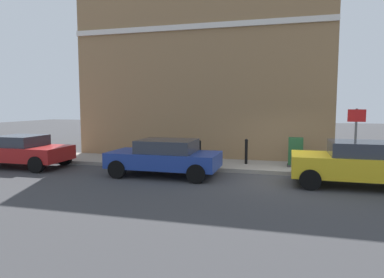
{
  "coord_description": "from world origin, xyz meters",
  "views": [
    {
      "loc": [
        -11.93,
        -0.06,
        2.59
      ],
      "look_at": [
        1.36,
        3.62,
        1.2
      ],
      "focal_mm": 32.08,
      "sensor_mm": 36.0,
      "label": 1
    }
  ],
  "objects_px": {
    "street_sign": "(356,131)",
    "utility_cabinet": "(295,153)",
    "car_yellow": "(360,164)",
    "car_red": "(21,151)",
    "bollard_far_kerb": "(200,152)",
    "bollard_near_cabinet": "(246,151)",
    "car_blue": "(165,157)"
  },
  "relations": [
    {
      "from": "street_sign",
      "to": "utility_cabinet",
      "type": "bearing_deg",
      "value": 70.01
    },
    {
      "from": "car_yellow",
      "to": "car_red",
      "type": "distance_m",
      "value": 12.79
    },
    {
      "from": "car_red",
      "to": "utility_cabinet",
      "type": "xyz_separation_m",
      "value": [
        2.32,
        -10.9,
        -0.01
      ]
    },
    {
      "from": "bollard_far_kerb",
      "to": "utility_cabinet",
      "type": "bearing_deg",
      "value": -75.89
    },
    {
      "from": "car_yellow",
      "to": "bollard_near_cabinet",
      "type": "bearing_deg",
      "value": -31.97
    },
    {
      "from": "car_red",
      "to": "bollard_near_cabinet",
      "type": "xyz_separation_m",
      "value": [
        2.42,
        -8.96,
        0.01
      ]
    },
    {
      "from": "car_red",
      "to": "utility_cabinet",
      "type": "relative_size",
      "value": 3.43
    },
    {
      "from": "utility_cabinet",
      "to": "street_sign",
      "type": "relative_size",
      "value": 0.5
    },
    {
      "from": "bollard_far_kerb",
      "to": "street_sign",
      "type": "bearing_deg",
      "value": -88.1
    },
    {
      "from": "utility_cabinet",
      "to": "street_sign",
      "type": "bearing_deg",
      "value": -109.99
    },
    {
      "from": "car_yellow",
      "to": "bollard_far_kerb",
      "type": "height_order",
      "value": "car_yellow"
    },
    {
      "from": "car_yellow",
      "to": "bollard_far_kerb",
      "type": "relative_size",
      "value": 4.01
    },
    {
      "from": "utility_cabinet",
      "to": "bollard_far_kerb",
      "type": "distance_m",
      "value": 3.77
    },
    {
      "from": "car_red",
      "to": "utility_cabinet",
      "type": "distance_m",
      "value": 11.14
    },
    {
      "from": "car_red",
      "to": "bollard_far_kerb",
      "type": "bearing_deg",
      "value": -169.85
    },
    {
      "from": "car_yellow",
      "to": "bollard_far_kerb",
      "type": "bearing_deg",
      "value": -13.82
    },
    {
      "from": "car_blue",
      "to": "bollard_far_kerb",
      "type": "relative_size",
      "value": 3.83
    },
    {
      "from": "car_red",
      "to": "utility_cabinet",
      "type": "height_order",
      "value": "car_red"
    },
    {
      "from": "car_blue",
      "to": "car_red",
      "type": "height_order",
      "value": "car_blue"
    },
    {
      "from": "car_yellow",
      "to": "car_red",
      "type": "bearing_deg",
      "value": 0.33
    },
    {
      "from": "car_red",
      "to": "car_blue",
      "type": "bearing_deg",
      "value": 178.88
    },
    {
      "from": "utility_cabinet",
      "to": "car_blue",
      "type": "bearing_deg",
      "value": 117.12
    },
    {
      "from": "car_red",
      "to": "bollard_near_cabinet",
      "type": "distance_m",
      "value": 9.28
    },
    {
      "from": "car_blue",
      "to": "bollard_near_cabinet",
      "type": "distance_m",
      "value": 3.62
    },
    {
      "from": "car_yellow",
      "to": "utility_cabinet",
      "type": "bearing_deg",
      "value": -50.49
    },
    {
      "from": "car_red",
      "to": "car_yellow",
      "type": "bearing_deg",
      "value": 179.2
    },
    {
      "from": "utility_cabinet",
      "to": "car_yellow",
      "type": "bearing_deg",
      "value": -140.8
    },
    {
      "from": "car_yellow",
      "to": "car_blue",
      "type": "distance_m",
      "value": 6.49
    },
    {
      "from": "bollard_far_kerb",
      "to": "car_blue",
      "type": "bearing_deg",
      "value": 146.84
    },
    {
      "from": "car_yellow",
      "to": "bollard_far_kerb",
      "type": "distance_m",
      "value": 5.72
    },
    {
      "from": "car_yellow",
      "to": "car_blue",
      "type": "xyz_separation_m",
      "value": [
        -0.04,
        6.49,
        -0.04
      ]
    },
    {
      "from": "street_sign",
      "to": "bollard_near_cabinet",
      "type": "bearing_deg",
      "value": 78.1
    }
  ]
}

